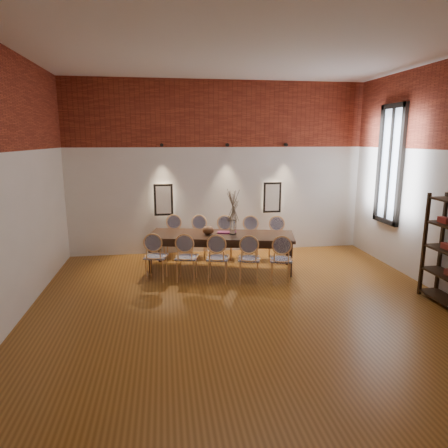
{
  "coord_description": "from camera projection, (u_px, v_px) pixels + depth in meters",
  "views": [
    {
      "loc": [
        -1.28,
        -5.85,
        2.68
      ],
      "look_at": [
        -0.14,
        1.71,
        1.05
      ],
      "focal_mm": 32.0,
      "sensor_mm": 36.0,
      "label": 1
    }
  ],
  "objects": [
    {
      "name": "chair_far_d",
      "position": [
        250.0,
        239.0,
        9.02
      ],
      "size": [
        0.53,
        0.53,
        0.94
      ],
      "primitive_type": null,
      "rotation": [
        0.0,
        0.0,
        2.91
      ],
      "color": "#E3AA67",
      "rests_on": "floor"
    },
    {
      "name": "spot_fixture_right",
      "position": [
        286.0,
        145.0,
        9.42
      ],
      "size": [
        0.08,
        0.1,
        0.08
      ],
      "primitive_type": "cylinder",
      "rotation": [
        1.57,
        0.0,
        0.0
      ],
      "color": "black",
      "rests_on": "wall_back"
    },
    {
      "name": "window_mullion",
      "position": [
        390.0,
        165.0,
        8.4
      ],
      "size": [
        0.06,
        0.06,
        2.4
      ],
      "primitive_type": "cube",
      "color": "black",
      "rests_on": "wall_right"
    },
    {
      "name": "chair_far_a",
      "position": [
        172.0,
        237.0,
        9.17
      ],
      "size": [
        0.53,
        0.53,
        0.94
      ],
      "primitive_type": null,
      "rotation": [
        0.0,
        0.0,
        2.91
      ],
      "color": "#E3AA67",
      "rests_on": "floor"
    },
    {
      "name": "wall_front",
      "position": [
        367.0,
        247.0,
        2.56
      ],
      "size": [
        7.0,
        0.1,
        4.0
      ],
      "primitive_type": "cube",
      "color": "silver",
      "rests_on": "ground"
    },
    {
      "name": "chair_near_a",
      "position": [
        156.0,
        256.0,
        7.69
      ],
      "size": [
        0.53,
        0.53,
        0.94
      ],
      "primitive_type": null,
      "rotation": [
        0.0,
        0.0,
        -0.23
      ],
      "color": "#E3AA67",
      "rests_on": "floor"
    },
    {
      "name": "chair_far_b",
      "position": [
        198.0,
        238.0,
        9.12
      ],
      "size": [
        0.53,
        0.53,
        0.94
      ],
      "primitive_type": null,
      "rotation": [
        0.0,
        0.0,
        2.91
      ],
      "color": "#E3AA67",
      "rests_on": "floor"
    },
    {
      "name": "spot_fixture_left",
      "position": [
        162.0,
        145.0,
        8.99
      ],
      "size": [
        0.08,
        0.1,
        0.08
      ],
      "primitive_type": "cylinder",
      "rotation": [
        1.57,
        0.0,
        0.0
      ],
      "color": "black",
      "rests_on": "wall_back"
    },
    {
      "name": "niche_left",
      "position": [
        164.0,
        200.0,
        9.28
      ],
      "size": [
        0.36,
        0.06,
        0.66
      ],
      "primitive_type": "cube",
      "color": "#FFEAC6",
      "rests_on": "wall_back"
    },
    {
      "name": "dried_branches",
      "position": [
        233.0,
        206.0,
        8.13
      ],
      "size": [
        0.5,
        0.5,
        0.7
      ],
      "primitive_type": null,
      "color": "#4A3A29",
      "rests_on": "vase"
    },
    {
      "name": "vase",
      "position": [
        233.0,
        227.0,
        8.22
      ],
      "size": [
        0.14,
        0.14,
        0.3
      ],
      "primitive_type": "cylinder",
      "color": "silver",
      "rests_on": "dining_table"
    },
    {
      "name": "spot_fixture_mid",
      "position": [
        227.0,
        145.0,
        9.21
      ],
      "size": [
        0.08,
        0.1,
        0.08
      ],
      "primitive_type": "cylinder",
      "rotation": [
        1.57,
        0.0,
        0.0
      ],
      "color": "black",
      "rests_on": "wall_back"
    },
    {
      "name": "chair_near_c",
      "position": [
        218.0,
        258.0,
        7.59
      ],
      "size": [
        0.53,
        0.53,
        0.94
      ],
      "primitive_type": null,
      "rotation": [
        0.0,
        0.0,
        -0.23
      ],
      "color": "#E3AA67",
      "rests_on": "floor"
    },
    {
      "name": "chair_far_c",
      "position": [
        224.0,
        238.0,
        9.07
      ],
      "size": [
        0.53,
        0.53,
        0.94
      ],
      "primitive_type": null,
      "rotation": [
        0.0,
        0.0,
        2.91
      ],
      "color": "#E3AA67",
      "rests_on": "floor"
    },
    {
      "name": "bowl",
      "position": [
        208.0,
        230.0,
        8.23
      ],
      "size": [
        0.24,
        0.24,
        0.18
      ],
      "primitive_type": "ellipsoid",
      "color": "brown",
      "rests_on": "dining_table"
    },
    {
      "name": "floor",
      "position": [
        248.0,
        310.0,
        6.41
      ],
      "size": [
        7.0,
        7.0,
        0.02
      ],
      "primitive_type": "cube",
      "color": "brown",
      "rests_on": "ground"
    },
    {
      "name": "brick_band_back",
      "position": [
        218.0,
        114.0,
        9.1
      ],
      "size": [
        7.0,
        0.02,
        1.5
      ],
      "primitive_type": "cube",
      "color": "maroon",
      "rests_on": "ground"
    },
    {
      "name": "chair_near_d",
      "position": [
        249.0,
        258.0,
        7.54
      ],
      "size": [
        0.53,
        0.53,
        0.94
      ],
      "primitive_type": null,
      "rotation": [
        0.0,
        0.0,
        -0.23
      ],
      "color": "#E3AA67",
      "rests_on": "floor"
    },
    {
      "name": "window_glass",
      "position": [
        391.0,
        165.0,
        8.4
      ],
      "size": [
        0.02,
        0.78,
        2.38
      ],
      "primitive_type": "cube",
      "color": "silver",
      "rests_on": "wall_right"
    },
    {
      "name": "niche_right",
      "position": [
        272.0,
        197.0,
        9.66
      ],
      "size": [
        0.36,
        0.06,
        0.66
      ],
      "primitive_type": "cube",
      "color": "#FFEAC6",
      "rests_on": "wall_back"
    },
    {
      "name": "chair_near_b",
      "position": [
        187.0,
        257.0,
        7.64
      ],
      "size": [
        0.53,
        0.53,
        0.94
      ],
      "primitive_type": null,
      "rotation": [
        0.0,
        0.0,
        -0.23
      ],
      "color": "#E3AA67",
      "rests_on": "floor"
    },
    {
      "name": "chair_far_e",
      "position": [
        277.0,
        239.0,
        8.98
      ],
      "size": [
        0.53,
        0.53,
        0.94
      ],
      "primitive_type": null,
      "rotation": [
        0.0,
        0.0,
        2.91
      ],
      "color": "#E3AA67",
      "rests_on": "floor"
    },
    {
      "name": "ceiling",
      "position": [
        252.0,
        42.0,
        5.57
      ],
      "size": [
        7.0,
        7.0,
        0.02
      ],
      "primitive_type": "cube",
      "color": "silver",
      "rests_on": "ground"
    },
    {
      "name": "dining_table",
      "position": [
        221.0,
        252.0,
        8.35
      ],
      "size": [
        3.12,
        1.62,
        0.75
      ],
      "primitive_type": "cube",
      "rotation": [
        0.0,
        0.0,
        -0.23
      ],
      "color": "#361F14",
      "rests_on": "floor"
    },
    {
      "name": "book",
      "position": [
        224.0,
        232.0,
        8.37
      ],
      "size": [
        0.29,
        0.23,
        0.03
      ],
      "primitive_type": "cube",
      "rotation": [
        0.0,
        0.0,
        -0.23
      ],
      "color": "#832454",
      "rests_on": "dining_table"
    },
    {
      "name": "chair_near_e",
      "position": [
        281.0,
        259.0,
        7.5
      ],
      "size": [
        0.53,
        0.53,
        0.94
      ],
      "primitive_type": null,
      "rotation": [
        0.0,
        0.0,
        -0.23
      ],
      "color": "#E3AA67",
      "rests_on": "floor"
    },
    {
      "name": "window_frame",
      "position": [
        390.0,
        165.0,
        8.4
      ],
      "size": [
        0.08,
        0.9,
        2.5
      ],
      "primitive_type": "cube",
      "color": "black",
      "rests_on": "wall_right"
    },
    {
      "name": "brick_band_front",
      "position": [
        377.0,
        41.0,
        2.36
      ],
      "size": [
        7.0,
        0.02,
        1.5
      ],
      "primitive_type": "cube",
      "color": "maroon",
      "rests_on": "ground"
    },
    {
      "name": "wall_back",
      "position": [
        218.0,
        169.0,
        9.42
      ],
      "size": [
        7.0,
        0.1,
        4.0
      ],
      "primitive_type": "cube",
      "color": "silver",
      "rests_on": "ground"
    }
  ]
}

